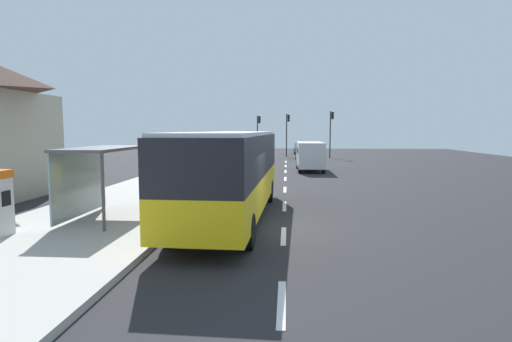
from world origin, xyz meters
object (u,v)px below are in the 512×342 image
(traffic_light_far_side, at_px, (258,130))
(bus, at_px, (231,170))
(white_van, at_px, (310,154))
(bus_shelter, at_px, (94,164))
(sedan_far, at_px, (301,149))
(sedan_near, at_px, (304,152))
(recycling_bin_yellow, at_px, (172,196))
(recycling_bin_red, at_px, (167,199))
(recycling_bin_orange, at_px, (177,194))
(traffic_light_median, at_px, (287,129))
(traffic_light_near_side, at_px, (331,127))

(traffic_light_far_side, bearing_deg, bus, -87.72)
(white_van, bearing_deg, bus_shelter, -113.96)
(sedan_far, relative_size, traffic_light_far_side, 0.90)
(sedan_far, xyz_separation_m, bus_shelter, (-8.71, -41.23, 1.31))
(sedan_near, xyz_separation_m, bus_shelter, (-8.71, -32.43, 1.31))
(recycling_bin_yellow, bearing_deg, traffic_light_far_side, 88.14)
(recycling_bin_red, xyz_separation_m, traffic_light_far_side, (1.10, 34.49, 2.67))
(bus, xyz_separation_m, sedan_near, (4.01, 31.54, -1.05))
(recycling_bin_orange, bearing_deg, bus_shelter, -129.87)
(recycling_bin_red, xyz_separation_m, traffic_light_median, (4.60, 35.29, 2.79))
(sedan_near, bearing_deg, recycling_bin_yellow, -102.03)
(recycling_bin_yellow, bearing_deg, recycling_bin_orange, 90.00)
(traffic_light_near_side, xyz_separation_m, traffic_light_far_side, (-8.59, 0.80, -0.27))
(recycling_bin_red, bearing_deg, sedan_far, 80.77)
(white_van, bearing_deg, recycling_bin_yellow, -110.16)
(traffic_light_near_side, bearing_deg, traffic_light_far_side, 174.68)
(recycling_bin_yellow, xyz_separation_m, traffic_light_far_side, (1.10, 33.79, 2.67))
(white_van, relative_size, traffic_light_near_side, 0.96)
(recycling_bin_yellow, height_order, recycling_bin_orange, same)
(traffic_light_near_side, bearing_deg, recycling_bin_red, -106.06)
(bus, xyz_separation_m, traffic_light_far_side, (-1.39, 34.84, 1.48))
(recycling_bin_red, height_order, traffic_light_near_side, traffic_light_near_side)
(traffic_light_near_side, bearing_deg, recycling_bin_orange, -106.71)
(sedan_far, height_order, recycling_bin_orange, sedan_far)
(sedan_far, bearing_deg, sedan_near, -90.00)
(white_van, distance_m, traffic_light_median, 17.38)
(recycling_bin_orange, distance_m, traffic_light_far_side, 33.21)
(white_van, relative_size, traffic_light_far_side, 1.05)
(recycling_bin_orange, relative_size, traffic_light_near_side, 0.17)
(white_van, xyz_separation_m, bus_shelter, (-8.61, -19.38, 0.75))
(bus, bearing_deg, traffic_light_far_side, 92.28)
(white_van, xyz_separation_m, sedan_far, (0.10, 21.85, -0.55))
(white_van, xyz_separation_m, sedan_near, (0.10, 13.05, -0.55))
(sedan_far, distance_m, recycling_bin_yellow, 39.82)
(sedan_near, height_order, traffic_light_far_side, traffic_light_far_side)
(white_van, bearing_deg, sedan_near, 89.58)
(traffic_light_near_side, bearing_deg, traffic_light_median, 162.57)
(recycling_bin_red, distance_m, bus_shelter, 2.92)
(recycling_bin_yellow, height_order, bus_shelter, bus_shelter)
(recycling_bin_orange, bearing_deg, recycling_bin_red, -90.00)
(white_van, relative_size, bus_shelter, 1.31)
(bus, height_order, recycling_bin_yellow, bus)
(sedan_near, relative_size, traffic_light_median, 0.86)
(recycling_bin_orange, bearing_deg, traffic_light_median, 82.27)
(sedan_near, height_order, recycling_bin_orange, sedan_near)
(bus, distance_m, recycling_bin_red, 2.78)
(sedan_near, height_order, bus_shelter, bus_shelter)
(sedan_near, relative_size, recycling_bin_orange, 4.73)
(sedan_far, relative_size, traffic_light_near_side, 0.82)
(sedan_near, xyz_separation_m, recycling_bin_yellow, (-6.50, -30.48, -0.14))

